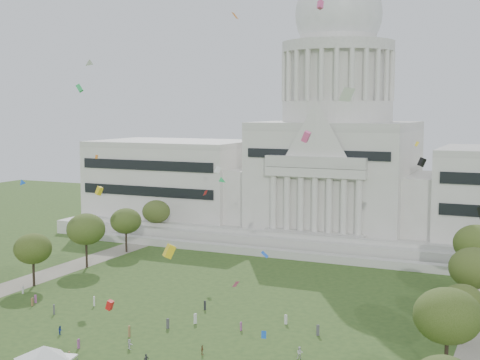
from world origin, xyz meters
TOP-DOWN VIEW (x-y plane):
  - capitol at (0.00, 113.59)m, footprint 160.00×64.50m
  - path_left at (-48.00, 30.00)m, footprint 8.00×160.00m
  - row_tree_r_2 at (44.17, 17.44)m, footprint 9.55×9.55m
  - row_tree_l_3 at (-44.09, 33.92)m, footprint 8.12×8.12m
  - row_tree_r_3 at (44.40, 34.48)m, footprint 7.01×7.01m
  - row_tree_l_4 at (-44.08, 52.42)m, footprint 9.29×9.29m
  - row_tree_r_4 at (44.76, 50.04)m, footprint 9.19×9.19m
  - row_tree_l_5 at (-45.22, 71.01)m, footprint 8.33×8.33m
  - row_tree_r_5 at (43.49, 70.19)m, footprint 9.82×9.82m
  - row_tree_l_6 at (-46.87, 89.14)m, footprint 8.19×8.19m
  - event_tent at (-7.35, -5.58)m, footprint 11.33×11.33m
  - person_2 at (22.57, 17.41)m, footprint 1.10×0.90m
  - person_4 at (2.61, 5.18)m, footprint 0.89×1.25m
  - person_5 at (-3.73, 10.24)m, footprint 1.62×1.32m
  - person_8 at (-18.33, 11.14)m, footprint 0.86×0.73m
  - person_10 at (8.06, 12.81)m, footprint 0.61×0.97m
  - distant_crowd at (-12.52, 16.39)m, footprint 64.31×34.59m
  - kite_swarm at (2.47, 12.12)m, footprint 94.09×94.68m

SIDE VIEW (x-z plane):
  - path_left at x=-48.00m, z-range 0.00..0.04m
  - person_8 at x=-18.33m, z-range 0.00..1.51m
  - person_10 at x=8.06m, z-range 0.00..1.55m
  - person_5 at x=-3.73m, z-range 0.00..1.65m
  - distant_crowd at x=-12.52m, z-range -0.09..1.80m
  - person_4 at x=2.61m, z-range 0.00..1.94m
  - person_2 at x=22.57m, z-range 0.00..1.95m
  - event_tent at x=-7.35m, z-range 1.49..6.88m
  - row_tree_r_3 at x=44.40m, z-range 2.09..12.07m
  - row_tree_l_3 at x=-44.09m, z-range 2.43..13.98m
  - row_tree_l_6 at x=-46.87m, z-range 2.45..14.09m
  - row_tree_l_5 at x=-45.22m, z-range 2.49..14.34m
  - row_tree_r_4 at x=44.76m, z-range 2.76..15.82m
  - row_tree_l_4 at x=-44.08m, z-range 2.79..16.00m
  - row_tree_r_2 at x=44.17m, z-range 2.87..16.45m
  - row_tree_r_5 at x=43.49m, z-range 2.95..16.91m
  - capitol at x=0.00m, z-range -23.35..67.95m
  - kite_swarm at x=2.47m, z-range -0.81..62.32m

